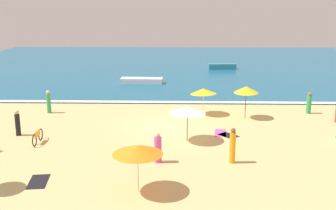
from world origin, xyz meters
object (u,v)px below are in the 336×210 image
beachgoer_3 (158,149)px  small_boat_1 (142,81)px  beachgoer_2 (309,104)px  beach_umbrella_5 (138,150)px  parked_bicycle (38,136)px  small_boat_0 (222,66)px  beachgoer_0 (18,123)px  beach_umbrella_3 (187,110)px  beach_umbrella_0 (246,90)px  beach_umbrella_2 (203,91)px  beachgoer_4 (49,102)px  beachgoer_7 (233,146)px

beachgoer_3 → small_boat_1: bearing=97.3°
beachgoer_2 → beach_umbrella_5: bearing=-131.1°
parked_bicycle → small_boat_0: size_ratio=0.52×
beachgoer_0 → small_boat_1: beachgoer_0 is taller
beach_umbrella_3 → beachgoer_2: bearing=34.8°
beach_umbrella_3 → parked_bicycle: (-8.86, -0.57, -1.54)m
beachgoer_2 → small_boat_1: bearing=140.8°
beach_umbrella_0 → beach_umbrella_5: bearing=-119.0°
beach_umbrella_2 → small_boat_1: (-5.58, 11.44, -1.38)m
beach_umbrella_0 → small_boat_0: size_ratio=0.68×
beach_umbrella_0 → beachgoer_4: size_ratio=1.36×
beach_umbrella_2 → beachgoer_2: (7.94, 0.43, -1.00)m
parked_bicycle → beachgoer_7: bearing=-14.2°
small_boat_0 → beach_umbrella_0: bearing=-91.8°
beach_umbrella_2 → beachgoer_0: beach_umbrella_2 is taller
beach_umbrella_0 → beach_umbrella_3: (-4.29, -5.05, -0.18)m
beach_umbrella_3 → beachgoer_7: beach_umbrella_3 is taller
beach_umbrella_0 → beachgoer_2: size_ratio=1.46×
beach_umbrella_5 → beachgoer_2: bearing=48.9°
beach_umbrella_5 → small_boat_1: 24.37m
beach_umbrella_0 → beach_umbrella_3: 6.62m
beach_umbrella_0 → beach_umbrella_5: (-6.57, -11.85, -0.16)m
beach_umbrella_5 → small_boat_1: bearing=94.7°
beach_umbrella_0 → small_boat_0: beach_umbrella_0 is taller
beachgoer_2 → small_boat_1: size_ratio=0.38×
beachgoer_4 → small_boat_1: bearing=62.0°
beach_umbrella_2 → beachgoer_3: 9.90m
beach_umbrella_3 → beachgoer_2: size_ratio=1.49×
beach_umbrella_2 → parked_bicycle: 12.18m
small_boat_1 → beach_umbrella_3: bearing=-76.3°
beachgoer_2 → beachgoer_7: beachgoer_7 is taller
beachgoer_0 → beachgoer_2: 20.58m
beachgoer_4 → small_boat_1: 12.82m
beachgoer_7 → small_boat_0: size_ratio=0.54×
beach_umbrella_5 → small_boat_0: beach_umbrella_5 is taller
beach_umbrella_5 → beachgoer_3: bearing=78.5°
small_boat_0 → beachgoer_4: bearing=-126.2°
small_boat_1 → beachgoer_0: bearing=-110.6°
beach_umbrella_2 → beachgoer_3: beach_umbrella_2 is taller
beachgoer_4 → beachgoer_7: size_ratio=0.93×
beachgoer_3 → beachgoer_0: bearing=155.0°
beachgoer_2 → beachgoer_3: size_ratio=1.03×
small_boat_1 → parked_bicycle: bearing=-104.3°
beach_umbrella_3 → parked_bicycle: beach_umbrella_3 is taller
small_boat_0 → parked_bicycle: bearing=-116.7°
beachgoer_0 → beachgoer_4: (0.26, 5.36, 0.05)m
beachgoer_7 → beachgoer_2: bearing=54.5°
beachgoer_7 → beach_umbrella_5: bearing=-143.0°
beachgoer_3 → small_boat_1: size_ratio=0.37×
beach_umbrella_2 → parked_bicycle: beach_umbrella_2 is taller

